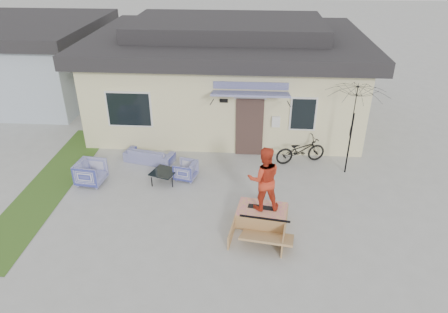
# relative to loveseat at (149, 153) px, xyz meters

# --- Properties ---
(ground) EXTENTS (90.00, 90.00, 0.00)m
(ground) POSITION_rel_loveseat_xyz_m (2.42, -3.68, -0.33)
(ground) COLOR #9E9F9A
(ground) RESTS_ON ground
(grass_strip) EXTENTS (1.40, 8.00, 0.01)m
(grass_strip) POSITION_rel_loveseat_xyz_m (-2.78, -1.68, -0.33)
(grass_strip) COLOR #32561E
(grass_strip) RESTS_ON ground
(house) EXTENTS (10.80, 8.49, 4.10)m
(house) POSITION_rel_loveseat_xyz_m (2.42, 4.31, 1.61)
(house) COLOR beige
(house) RESTS_ON ground
(neighbor_house) EXTENTS (8.60, 7.60, 3.50)m
(neighbor_house) POSITION_rel_loveseat_xyz_m (-8.08, 6.32, 1.45)
(neighbor_house) COLOR #A3B0C0
(neighbor_house) RESTS_ON ground
(loveseat) EXTENTS (1.78, 0.88, 0.67)m
(loveseat) POSITION_rel_loveseat_xyz_m (0.00, 0.00, 0.00)
(loveseat) COLOR navy
(loveseat) RESTS_ON ground
(armchair_left) EXTENTS (0.84, 0.88, 0.83)m
(armchair_left) POSITION_rel_loveseat_xyz_m (-1.50, -1.53, 0.08)
(armchair_left) COLOR navy
(armchair_left) RESTS_ON ground
(armchair_right) EXTENTS (0.73, 0.77, 0.66)m
(armchair_right) POSITION_rel_loveseat_xyz_m (1.43, -1.04, -0.00)
(armchair_right) COLOR navy
(armchair_right) RESTS_ON ground
(coffee_table) EXTENTS (0.92, 0.92, 0.36)m
(coffee_table) POSITION_rel_loveseat_xyz_m (0.76, -1.27, -0.15)
(coffee_table) COLOR black
(coffee_table) RESTS_ON ground
(bicycle) EXTENTS (1.87, 1.13, 1.13)m
(bicycle) POSITION_rel_loveseat_xyz_m (5.19, 0.32, 0.23)
(bicycle) COLOR black
(bicycle) RESTS_ON ground
(patio_umbrella) EXTENTS (2.01, 1.87, 2.20)m
(patio_umbrella) POSITION_rel_loveseat_xyz_m (6.63, -0.27, 1.42)
(patio_umbrella) COLOR black
(patio_umbrella) RESTS_ON ground
(skate_ramp) EXTENTS (1.57, 1.94, 0.44)m
(skate_ramp) POSITION_rel_loveseat_xyz_m (3.84, -3.18, -0.11)
(skate_ramp) COLOR #AC814E
(skate_ramp) RESTS_ON ground
(skateboard) EXTENTS (0.80, 0.31, 0.05)m
(skateboard) POSITION_rel_loveseat_xyz_m (3.85, -3.14, 0.13)
(skateboard) COLOR black
(skateboard) RESTS_ON skate_ramp
(skater) EXTENTS (0.96, 0.79, 1.80)m
(skater) POSITION_rel_loveseat_xyz_m (3.85, -3.14, 1.06)
(skater) COLOR red
(skater) RESTS_ON skateboard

